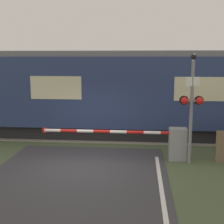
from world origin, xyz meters
The scene contains 5 objects.
ground_plane centered at (0.00, 0.00, 0.00)m, with size 80.00×80.00×0.00m, color #475638.
track_bed centered at (0.00, 4.25, 0.02)m, with size 36.00×3.20×0.13m.
train centered at (4.24, 4.25, 1.95)m, with size 21.35×3.09×3.81m.
crossing_barrier centered at (2.77, 0.83, 0.63)m, with size 5.12×0.44×1.13m.
signal_post centered at (3.52, 0.45, 2.06)m, with size 0.78×0.26×3.65m.
Camera 1 is at (1.88, -9.81, 3.52)m, focal length 50.00 mm.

